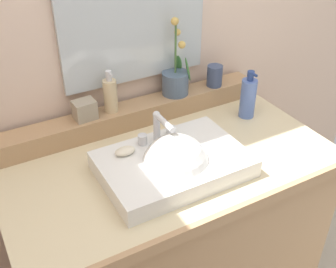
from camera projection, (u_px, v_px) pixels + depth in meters
name	position (u px, v px, depth m)	size (l,w,h in m)	color
vanity_cabinet	(167.00, 240.00, 1.70)	(1.16, 0.67, 0.85)	tan
back_ledge	(134.00, 114.00, 1.64)	(1.09, 0.10, 0.08)	tan
sink_basin	(174.00, 166.00, 1.38)	(0.48, 0.33, 0.26)	white
soap_bar	(125.00, 151.00, 1.37)	(0.07, 0.04, 0.02)	beige
potted_plant	(176.00, 79.00, 1.67)	(0.11, 0.11, 0.31)	slate
soap_dispenser	(110.00, 95.00, 1.54)	(0.05, 0.05, 0.16)	beige
tumbler_cup	(215.00, 76.00, 1.74)	(0.06, 0.06, 0.09)	#3B496A
trinket_box	(85.00, 110.00, 1.52)	(0.08, 0.06, 0.07)	gray
lotion_bottle	(248.00, 97.00, 1.66)	(0.06, 0.07, 0.20)	#5572BC
mirror	(134.00, 7.00, 1.48)	(0.58, 0.02, 0.56)	silver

